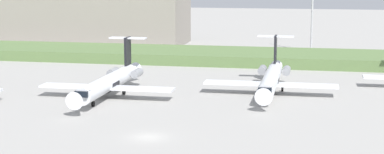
% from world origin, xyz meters
% --- Properties ---
extents(ground_plane, '(500.00, 500.00, 0.00)m').
position_xyz_m(ground_plane, '(0.00, 30.00, 0.00)').
color(ground_plane, '#9E9B96').
extents(grass_berm, '(320.00, 20.00, 2.43)m').
position_xyz_m(grass_berm, '(0.00, 68.34, 1.22)').
color(grass_berm, '#597542').
rests_on(grass_berm, ground).
extents(regional_jet_third, '(22.81, 31.00, 9.00)m').
position_xyz_m(regional_jet_third, '(-13.24, 23.68, 2.54)').
color(regional_jet_third, silver).
rests_on(regional_jet_third, ground).
extents(regional_jet_fourth, '(22.81, 31.00, 9.00)m').
position_xyz_m(regional_jet_fourth, '(13.24, 32.01, 2.54)').
color(regional_jet_fourth, silver).
rests_on(regional_jet_fourth, ground).
extents(antenna_mast, '(4.40, 0.50, 24.94)m').
position_xyz_m(antenna_mast, '(19.62, 87.79, 10.32)').
color(antenna_mast, '#B2B2B7').
rests_on(antenna_mast, ground).
extents(distant_hangar, '(58.81, 20.72, 15.56)m').
position_xyz_m(distant_hangar, '(-45.86, 97.88, 7.78)').
color(distant_hangar, gray).
rests_on(distant_hangar, ground).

